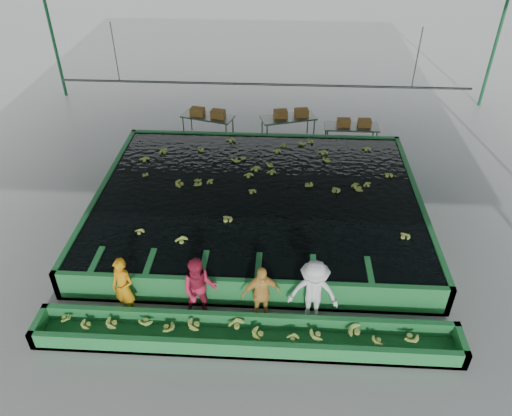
# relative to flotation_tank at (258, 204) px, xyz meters

# --- Properties ---
(ground) EXTENTS (80.00, 80.00, 0.00)m
(ground) POSITION_rel_flotation_tank_xyz_m (0.00, -1.50, -0.45)
(ground) COLOR gray
(ground) RESTS_ON ground
(shed_roof) EXTENTS (20.00, 22.00, 0.04)m
(shed_roof) POSITION_rel_flotation_tank_xyz_m (0.00, -1.50, 4.55)
(shed_roof) COLOR slate
(shed_roof) RESTS_ON shed_posts
(shed_posts) EXTENTS (20.00, 22.00, 5.00)m
(shed_posts) POSITION_rel_flotation_tank_xyz_m (0.00, -1.50, 2.05)
(shed_posts) COLOR #195C32
(shed_posts) RESTS_ON ground
(flotation_tank) EXTENTS (10.00, 8.00, 0.90)m
(flotation_tank) POSITION_rel_flotation_tank_xyz_m (0.00, 0.00, 0.00)
(flotation_tank) COLOR #227737
(flotation_tank) RESTS_ON ground
(tank_water) EXTENTS (9.70, 7.70, 0.00)m
(tank_water) POSITION_rel_flotation_tank_xyz_m (0.00, -0.00, 0.40)
(tank_water) COLOR black
(tank_water) RESTS_ON flotation_tank
(sorting_trough) EXTENTS (10.00, 1.00, 0.50)m
(sorting_trough) POSITION_rel_flotation_tank_xyz_m (0.00, -5.10, -0.20)
(sorting_trough) COLOR #227737
(sorting_trough) RESTS_ON ground
(cableway_rail) EXTENTS (0.08, 0.08, 14.00)m
(cableway_rail) POSITION_rel_flotation_tank_xyz_m (0.00, 3.50, 2.55)
(cableway_rail) COLOR #59605B
(cableway_rail) RESTS_ON shed_roof
(rail_hanger_left) EXTENTS (0.04, 0.04, 2.00)m
(rail_hanger_left) POSITION_rel_flotation_tank_xyz_m (-5.00, 3.50, 3.55)
(rail_hanger_left) COLOR #59605B
(rail_hanger_left) RESTS_ON shed_roof
(rail_hanger_right) EXTENTS (0.04, 0.04, 2.00)m
(rail_hanger_right) POSITION_rel_flotation_tank_xyz_m (5.00, 3.50, 3.55)
(rail_hanger_right) COLOR #59605B
(rail_hanger_right) RESTS_ON shed_roof
(worker_a) EXTENTS (0.73, 0.61, 1.69)m
(worker_a) POSITION_rel_flotation_tank_xyz_m (-3.03, -4.30, 0.40)
(worker_a) COLOR orange
(worker_a) RESTS_ON ground
(worker_b) EXTENTS (0.95, 0.79, 1.79)m
(worker_b) POSITION_rel_flotation_tank_xyz_m (-1.18, -4.30, 0.45)
(worker_b) COLOR #B0203D
(worker_b) RESTS_ON ground
(worker_c) EXTENTS (1.04, 0.66, 1.64)m
(worker_c) POSITION_rel_flotation_tank_xyz_m (0.31, -4.30, 0.37)
(worker_c) COLOR #ECB04A
(worker_c) RESTS_ON ground
(worker_d) EXTENTS (1.25, 0.79, 1.85)m
(worker_d) POSITION_rel_flotation_tank_xyz_m (1.56, -4.30, 0.48)
(worker_d) COLOR silver
(worker_d) RESTS_ON ground
(packing_table_left) EXTENTS (2.21, 1.36, 0.94)m
(packing_table_left) POSITION_rel_flotation_tank_xyz_m (-2.30, 5.30, 0.02)
(packing_table_left) COLOR #59605B
(packing_table_left) RESTS_ON ground
(packing_table_mid) EXTENTS (2.30, 1.46, 0.98)m
(packing_table_mid) POSITION_rel_flotation_tank_xyz_m (0.91, 5.28, 0.04)
(packing_table_mid) COLOR #59605B
(packing_table_mid) RESTS_ON ground
(packing_table_right) EXTENTS (2.07, 0.83, 0.94)m
(packing_table_right) POSITION_rel_flotation_tank_xyz_m (3.34, 4.71, 0.02)
(packing_table_right) COLOR #59605B
(packing_table_right) RESTS_ON ground
(box_stack_left) EXTENTS (1.44, 0.65, 0.30)m
(box_stack_left) POSITION_rel_flotation_tank_xyz_m (-2.27, 5.25, 0.49)
(box_stack_left) COLOR brown
(box_stack_left) RESTS_ON packing_table_left
(box_stack_mid) EXTENTS (1.40, 0.61, 0.29)m
(box_stack_mid) POSITION_rel_flotation_tank_xyz_m (1.01, 5.33, 0.53)
(box_stack_mid) COLOR brown
(box_stack_mid) RESTS_ON packing_table_mid
(box_stack_right) EXTENTS (1.28, 0.37, 0.28)m
(box_stack_right) POSITION_rel_flotation_tank_xyz_m (3.42, 4.71, 0.49)
(box_stack_right) COLOR brown
(box_stack_right) RESTS_ON packing_table_right
(floating_bananas) EXTENTS (8.24, 5.62, 0.11)m
(floating_bananas) POSITION_rel_flotation_tank_xyz_m (0.00, 0.80, 0.40)
(floating_bananas) COLOR #9EB745
(floating_bananas) RESTS_ON tank_water
(trough_bananas) EXTENTS (8.65, 0.58, 0.12)m
(trough_bananas) POSITION_rel_flotation_tank_xyz_m (0.00, -5.10, -0.05)
(trough_bananas) COLOR #9EB745
(trough_bananas) RESTS_ON sorting_trough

